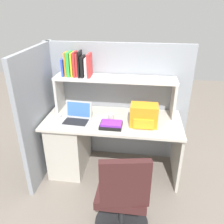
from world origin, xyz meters
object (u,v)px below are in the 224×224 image
at_px(computer_mouse, 57,117).
at_px(office_chair, 123,199).
at_px(backpack, 144,116).
at_px(paper_cup, 111,117).
at_px(laptop, 77,117).

xyz_separation_m(computer_mouse, office_chair, (0.86, -0.81, -0.35)).
height_order(backpack, office_chair, backpack).
xyz_separation_m(computer_mouse, paper_cup, (0.63, 0.05, 0.02)).
bearing_deg(office_chair, computer_mouse, -53.18).
xyz_separation_m(backpack, computer_mouse, (-1.01, 0.02, -0.10)).
xyz_separation_m(laptop, backpack, (0.76, 0.02, 0.07)).
relative_size(laptop, computer_mouse, 3.12).
distance_m(paper_cup, office_chair, 0.97).
height_order(laptop, backpack, backpack).
height_order(computer_mouse, office_chair, office_chair).
relative_size(backpack, computer_mouse, 2.88).
bearing_deg(laptop, computer_mouse, 171.90).
height_order(computer_mouse, paper_cup, paper_cup).
bearing_deg(backpack, laptop, -178.81).
bearing_deg(computer_mouse, paper_cup, 19.94).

